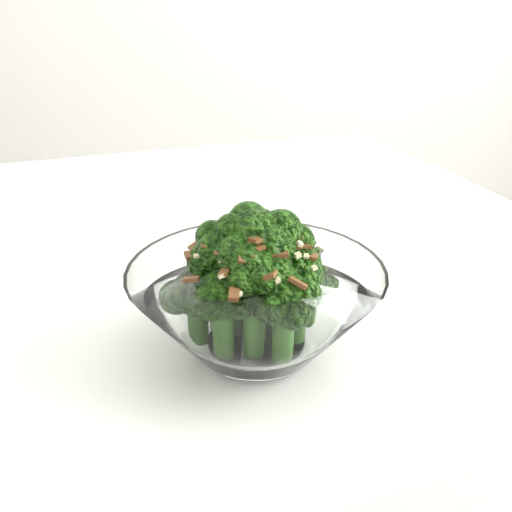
{
  "coord_description": "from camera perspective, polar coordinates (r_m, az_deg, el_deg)",
  "views": [
    {
      "loc": [
        0.22,
        -0.61,
        1.02
      ],
      "look_at": [
        0.19,
        -0.23,
        0.83
      ],
      "focal_mm": 40.0,
      "sensor_mm": 36.0,
      "label": 1
    }
  ],
  "objects": [
    {
      "name": "table",
      "position": [
        0.69,
        -19.21,
        -5.16
      ],
      "size": [
        1.42,
        1.22,
        0.75
      ],
      "color": "white",
      "rests_on": "ground"
    },
    {
      "name": "broccoli_dish",
      "position": [
        0.44,
        -0.03,
        -4.25
      ],
      "size": [
        0.2,
        0.2,
        0.12
      ],
      "color": "white",
      "rests_on": "table"
    }
  ]
}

